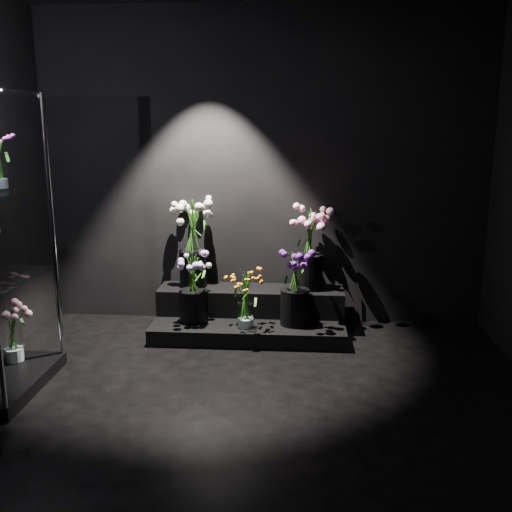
# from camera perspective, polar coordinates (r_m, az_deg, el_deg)

# --- Properties ---
(floor) EXTENTS (4.00, 4.00, 0.00)m
(floor) POSITION_cam_1_polar(r_m,az_deg,el_deg) (3.61, -1.55, -16.81)
(floor) COLOR black
(floor) RESTS_ON ground
(wall_back) EXTENTS (4.00, 0.00, 4.00)m
(wall_back) POSITION_cam_1_polar(r_m,az_deg,el_deg) (5.14, 0.61, 8.63)
(wall_back) COLOR black
(wall_back) RESTS_ON floor
(wall_front) EXTENTS (4.00, 0.00, 4.00)m
(wall_front) POSITION_cam_1_polar(r_m,az_deg,el_deg) (1.22, -11.37, -6.09)
(wall_front) COLOR black
(wall_front) RESTS_ON floor
(display_riser) EXTENTS (1.65, 0.73, 0.37)m
(display_riser) POSITION_cam_1_polar(r_m,az_deg,el_deg) (5.07, -0.60, -5.86)
(display_riser) COLOR black
(display_riser) RESTS_ON floor
(bouquet_orange_bells) EXTENTS (0.37, 0.37, 0.48)m
(bouquet_orange_bells) POSITION_cam_1_polar(r_m,az_deg,el_deg) (4.73, -1.07, -4.29)
(bouquet_orange_bells) COLOR white
(bouquet_orange_bells) RESTS_ON display_riser
(bouquet_lilac) EXTENTS (0.45, 0.45, 0.60)m
(bouquet_lilac) POSITION_cam_1_polar(r_m,az_deg,el_deg) (4.88, -6.31, -2.73)
(bouquet_lilac) COLOR black
(bouquet_lilac) RESTS_ON display_riser
(bouquet_purple) EXTENTS (0.37, 0.37, 0.64)m
(bouquet_purple) POSITION_cam_1_polar(r_m,az_deg,el_deg) (4.78, 3.92, -2.88)
(bouquet_purple) COLOR black
(bouquet_purple) RESTS_ON display_riser
(bouquet_cream_roses) EXTENTS (0.54, 0.54, 0.78)m
(bouquet_cream_roses) POSITION_cam_1_polar(r_m,az_deg,el_deg) (5.09, -6.39, 1.99)
(bouquet_cream_roses) COLOR black
(bouquet_cream_roses) RESTS_ON display_riser
(bouquet_pink_roses) EXTENTS (0.38, 0.38, 0.71)m
(bouquet_pink_roses) POSITION_cam_1_polar(r_m,az_deg,el_deg) (5.02, 5.34, 1.17)
(bouquet_pink_roses) COLOR black
(bouquet_pink_roses) RESTS_ON display_riser
(bouquet_case_base_pink) EXTENTS (0.39, 0.39, 0.43)m
(bouquet_case_base_pink) POSITION_cam_1_polar(r_m,az_deg,el_deg) (4.55, -23.22, -6.91)
(bouquet_case_base_pink) COLOR white
(bouquet_case_base_pink) RESTS_ON display_case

